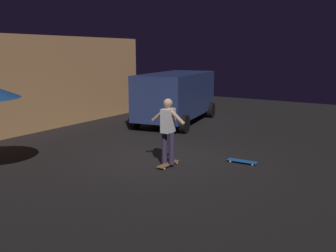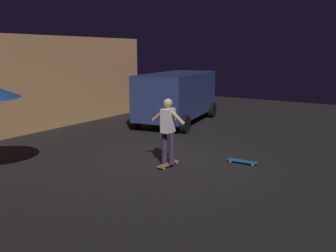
{
  "view_description": "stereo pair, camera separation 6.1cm",
  "coord_description": "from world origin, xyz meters",
  "px_view_note": "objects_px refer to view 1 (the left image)",
  "views": [
    {
      "loc": [
        -7.85,
        -5.27,
        2.88
      ],
      "look_at": [
        -0.29,
        -0.34,
        1.05
      ],
      "focal_mm": 39.33,
      "sensor_mm": 36.0,
      "label": 1
    },
    {
      "loc": [
        -7.81,
        -5.32,
        2.88
      ],
      "look_at": [
        -0.29,
        -0.34,
        1.05
      ],
      "focal_mm": 39.33,
      "sensor_mm": 36.0,
      "label": 2
    }
  ],
  "objects_px": {
    "skateboard_ridden": "(168,164)",
    "skateboard_spare": "(242,161)",
    "parked_van": "(176,95)",
    "skater": "(168,127)"
  },
  "relations": [
    {
      "from": "skateboard_ridden",
      "to": "skateboard_spare",
      "type": "relative_size",
      "value": 0.99
    },
    {
      "from": "skateboard_spare",
      "to": "parked_van",
      "type": "bearing_deg",
      "value": 49.04
    },
    {
      "from": "parked_van",
      "to": "skateboard_ridden",
      "type": "relative_size",
      "value": 6.25
    },
    {
      "from": "parked_van",
      "to": "skateboard_ridden",
      "type": "bearing_deg",
      "value": -150.14
    },
    {
      "from": "skateboard_ridden",
      "to": "skater",
      "type": "xyz_separation_m",
      "value": [
        -0.0,
        -0.0,
        0.98
      ]
    },
    {
      "from": "parked_van",
      "to": "skateboard_spare",
      "type": "distance_m",
      "value": 5.99
    },
    {
      "from": "parked_van",
      "to": "skater",
      "type": "distance_m",
      "value": 5.92
    },
    {
      "from": "parked_van",
      "to": "skateboard_ridden",
      "type": "height_order",
      "value": "parked_van"
    },
    {
      "from": "skateboard_spare",
      "to": "skater",
      "type": "xyz_separation_m",
      "value": [
        -1.27,
        1.5,
        0.98
      ]
    },
    {
      "from": "parked_van",
      "to": "skater",
      "type": "bearing_deg",
      "value": -150.14
    }
  ]
}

